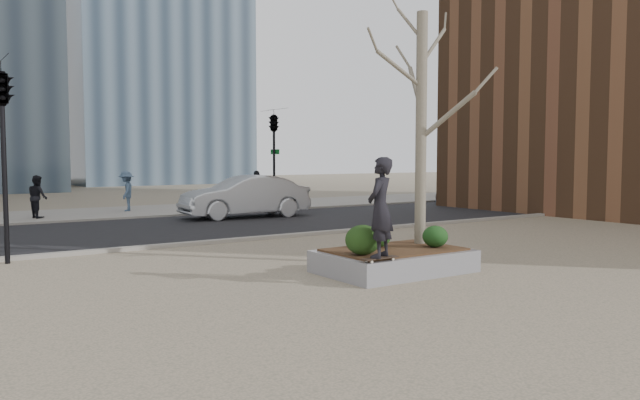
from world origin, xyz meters
TOP-DOWN VIEW (x-y plane):
  - ground at (0.00, 0.00)m, footprint 120.00×120.00m
  - street at (0.00, 10.00)m, footprint 60.00×8.00m
  - far_sidewalk at (0.00, 17.00)m, footprint 60.00×6.00m
  - planter at (1.00, 0.00)m, footprint 3.00×2.00m
  - planter_mulch at (1.00, 0.00)m, footprint 2.70×1.70m
  - sycamore_tree at (2.00, 0.30)m, footprint 2.80×2.80m
  - shrub_left at (-0.05, -0.29)m, footprint 0.69×0.69m
  - shrub_middle at (0.84, 0.32)m, footprint 0.53×0.53m
  - shrub_right at (1.85, -0.33)m, footprint 0.53×0.53m
  - skateboard at (-0.10, -0.88)m, footprint 0.79×0.22m
  - skateboarder at (-0.10, -0.88)m, footprint 0.81×0.73m
  - car_silver at (3.69, 11.98)m, footprint 5.06×2.06m
  - car_third at (16.70, 12.59)m, footprint 4.51×2.80m
  - pedestrian_a at (-3.07, 16.17)m, footprint 0.78×0.92m
  - pedestrian_b at (0.69, 17.32)m, footprint 1.04×1.28m
  - pedestrian_c at (5.88, 15.06)m, footprint 1.07×0.58m
  - traffic_light_near at (-5.50, 5.60)m, footprint 0.60×2.48m
  - traffic_light_far at (6.50, 14.60)m, footprint 0.60×2.48m

SIDE VIEW (x-z plane):
  - ground at x=0.00m, z-range 0.00..0.00m
  - street at x=0.00m, z-range 0.00..0.02m
  - far_sidewalk at x=0.00m, z-range 0.00..0.02m
  - planter at x=1.00m, z-range 0.00..0.45m
  - planter_mulch at x=1.00m, z-range 0.45..0.49m
  - skateboard at x=-0.10m, z-range 0.45..0.53m
  - car_third at x=16.70m, z-range 0.02..1.24m
  - shrub_middle at x=0.84m, z-range 0.49..0.94m
  - shrub_right at x=1.85m, z-range 0.49..0.94m
  - shrub_left at x=-0.05m, z-range 0.49..1.07m
  - car_silver at x=3.69m, z-range 0.02..1.65m
  - pedestrian_a at x=-3.07m, z-range 0.02..1.67m
  - pedestrian_b at x=0.69m, z-range 0.02..1.75m
  - pedestrian_c at x=5.88m, z-range 0.02..1.76m
  - skateboarder at x=-0.10m, z-range 0.52..2.38m
  - traffic_light_near at x=-5.50m, z-range 0.00..4.50m
  - traffic_light_far at x=6.50m, z-range 0.00..4.50m
  - sycamore_tree at x=2.00m, z-range 0.49..7.09m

